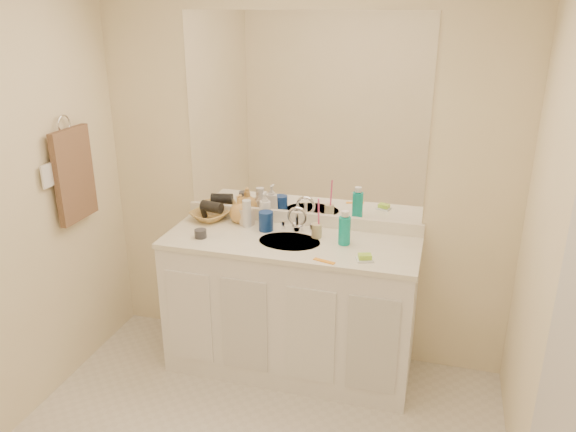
# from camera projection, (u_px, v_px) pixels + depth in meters

# --- Properties ---
(wall_back) EXTENTS (2.60, 0.02, 2.40)m
(wall_back) POSITION_uv_depth(u_px,v_px,m) (303.00, 175.00, 3.46)
(wall_back) COLOR #FDEDC6
(wall_back) RESTS_ON floor
(wall_right) EXTENTS (0.02, 2.60, 2.40)m
(wall_right) POSITION_uv_depth(u_px,v_px,m) (569.00, 307.00, 1.95)
(wall_right) COLOR #FDEDC6
(wall_right) RESTS_ON floor
(vanity_cabinet) EXTENTS (1.50, 0.55, 0.85)m
(vanity_cabinet) POSITION_uv_depth(u_px,v_px,m) (290.00, 307.00, 3.48)
(vanity_cabinet) COLOR white
(vanity_cabinet) RESTS_ON floor
(countertop) EXTENTS (1.52, 0.57, 0.03)m
(countertop) POSITION_uv_depth(u_px,v_px,m) (290.00, 242.00, 3.33)
(countertop) COLOR white
(countertop) RESTS_ON vanity_cabinet
(backsplash) EXTENTS (1.52, 0.03, 0.08)m
(backsplash) POSITION_uv_depth(u_px,v_px,m) (302.00, 219.00, 3.54)
(backsplash) COLOR white
(backsplash) RESTS_ON countertop
(sink_basin) EXTENTS (0.37, 0.37, 0.02)m
(sink_basin) POSITION_uv_depth(u_px,v_px,m) (289.00, 243.00, 3.31)
(sink_basin) COLOR #B5AA9E
(sink_basin) RESTS_ON countertop
(faucet) EXTENTS (0.02, 0.02, 0.11)m
(faucet) POSITION_uv_depth(u_px,v_px,m) (297.00, 222.00, 3.45)
(faucet) COLOR silver
(faucet) RESTS_ON countertop
(mirror) EXTENTS (1.48, 0.01, 1.20)m
(mirror) POSITION_uv_depth(u_px,v_px,m) (303.00, 117.00, 3.33)
(mirror) COLOR white
(mirror) RESTS_ON wall_back
(blue_mug) EXTENTS (0.11, 0.11, 0.12)m
(blue_mug) POSITION_uv_depth(u_px,v_px,m) (266.00, 221.00, 3.44)
(blue_mug) COLOR navy
(blue_mug) RESTS_ON countertop
(tan_cup) EXTENTS (0.07, 0.07, 0.08)m
(tan_cup) POSITION_uv_depth(u_px,v_px,m) (317.00, 231.00, 3.35)
(tan_cup) COLOR #BFB487
(tan_cup) RESTS_ON countertop
(toothbrush) EXTENTS (0.01, 0.04, 0.20)m
(toothbrush) POSITION_uv_depth(u_px,v_px,m) (319.00, 214.00, 3.31)
(toothbrush) COLOR #F03F85
(toothbrush) RESTS_ON tan_cup
(mouthwash_bottle) EXTENTS (0.08, 0.08, 0.17)m
(mouthwash_bottle) POSITION_uv_depth(u_px,v_px,m) (344.00, 231.00, 3.24)
(mouthwash_bottle) COLOR #0DA397
(mouthwash_bottle) RESTS_ON countertop
(soap_dish) EXTENTS (0.11, 0.10, 0.01)m
(soap_dish) POSITION_uv_depth(u_px,v_px,m) (365.00, 260.00, 3.06)
(soap_dish) COLOR white
(soap_dish) RESTS_ON countertop
(green_soap) EXTENTS (0.08, 0.07, 0.02)m
(green_soap) POSITION_uv_depth(u_px,v_px,m) (365.00, 256.00, 3.05)
(green_soap) COLOR #A1E237
(green_soap) RESTS_ON soap_dish
(orange_comb) EXTENTS (0.13, 0.06, 0.01)m
(orange_comb) POSITION_uv_depth(u_px,v_px,m) (324.00, 261.00, 3.04)
(orange_comb) COLOR orange
(orange_comb) RESTS_ON countertop
(dark_jar) EXTENTS (0.07, 0.07, 0.05)m
(dark_jar) POSITION_uv_depth(u_px,v_px,m) (201.00, 234.00, 3.35)
(dark_jar) COLOR #333339
(dark_jar) RESTS_ON countertop
(extra_white_bottle) EXTENTS (0.06, 0.06, 0.17)m
(extra_white_bottle) POSITION_uv_depth(u_px,v_px,m) (247.00, 214.00, 3.50)
(extra_white_bottle) COLOR silver
(extra_white_bottle) RESTS_ON countertop
(soap_bottle_white) EXTENTS (0.09, 0.09, 0.22)m
(soap_bottle_white) POSITION_uv_depth(u_px,v_px,m) (265.00, 209.00, 3.52)
(soap_bottle_white) COLOR silver
(soap_bottle_white) RESTS_ON countertop
(soap_bottle_cream) EXTENTS (0.09, 0.09, 0.15)m
(soap_bottle_cream) POSITION_uv_depth(u_px,v_px,m) (247.00, 214.00, 3.52)
(soap_bottle_cream) COLOR beige
(soap_bottle_cream) RESTS_ON countertop
(soap_bottle_yellow) EXTENTS (0.18, 0.18, 0.18)m
(soap_bottle_yellow) POSITION_uv_depth(u_px,v_px,m) (240.00, 209.00, 3.57)
(soap_bottle_yellow) COLOR tan
(soap_bottle_yellow) RESTS_ON countertop
(wicker_basket) EXTENTS (0.30, 0.30, 0.06)m
(wicker_basket) POSITION_uv_depth(u_px,v_px,m) (209.00, 216.00, 3.63)
(wicker_basket) COLOR #B58D49
(wicker_basket) RESTS_ON countertop
(hair_dryer) EXTENTS (0.15, 0.10, 0.07)m
(hair_dryer) POSITION_uv_depth(u_px,v_px,m) (212.00, 207.00, 3.60)
(hair_dryer) COLOR black
(hair_dryer) RESTS_ON wicker_basket
(towel_ring) EXTENTS (0.01, 0.11, 0.11)m
(towel_ring) POSITION_uv_depth(u_px,v_px,m) (64.00, 124.00, 3.19)
(towel_ring) COLOR silver
(towel_ring) RESTS_ON wall_left
(hand_towel) EXTENTS (0.04, 0.32, 0.55)m
(hand_towel) POSITION_uv_depth(u_px,v_px,m) (74.00, 175.00, 3.29)
(hand_towel) COLOR #4F382A
(hand_towel) RESTS_ON towel_ring
(switch_plate) EXTENTS (0.01, 0.08, 0.13)m
(switch_plate) POSITION_uv_depth(u_px,v_px,m) (47.00, 176.00, 3.10)
(switch_plate) COLOR white
(switch_plate) RESTS_ON wall_left
(door) EXTENTS (0.02, 0.82, 2.00)m
(door) POSITION_uv_depth(u_px,v_px,m) (570.00, 409.00, 1.76)
(door) COLOR silver
(door) RESTS_ON floor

